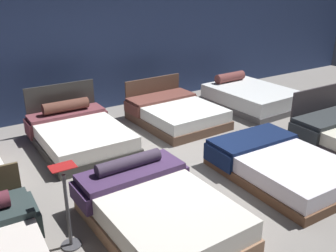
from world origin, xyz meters
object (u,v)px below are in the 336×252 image
at_px(bed_1, 158,210).
at_px(bed_7, 251,97).
at_px(bed_2, 280,165).
at_px(bed_6, 175,113).
at_px(price_sign, 68,216).
at_px(bed_5, 79,134).

xyz_separation_m(bed_1, bed_7, (4.41, 2.90, -0.01)).
bearing_deg(bed_1, bed_7, 31.77).
relative_size(bed_1, bed_7, 1.01).
bearing_deg(bed_2, bed_6, 92.21).
height_order(bed_6, bed_7, bed_6).
height_order(bed_7, price_sign, price_sign).
bearing_deg(bed_7, bed_2, -128.87).
distance_m(bed_2, bed_5, 3.66).
xyz_separation_m(bed_7, price_sign, (-5.47, -2.66, 0.17)).
bearing_deg(bed_2, bed_7, 54.21).
xyz_separation_m(bed_5, bed_6, (2.17, 0.00, -0.01)).
height_order(bed_6, price_sign, price_sign).
relative_size(bed_1, bed_2, 1.00).
relative_size(bed_1, bed_6, 1.08).
bearing_deg(price_sign, bed_5, 67.67).
bearing_deg(bed_6, price_sign, -142.38).
bearing_deg(bed_7, price_sign, -156.32).
relative_size(bed_2, price_sign, 2.03).
relative_size(bed_5, price_sign, 2.00).
bearing_deg(bed_5, bed_6, 0.27).
xyz_separation_m(bed_5, price_sign, (-1.11, -2.71, 0.18)).
distance_m(bed_1, bed_5, 2.95).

